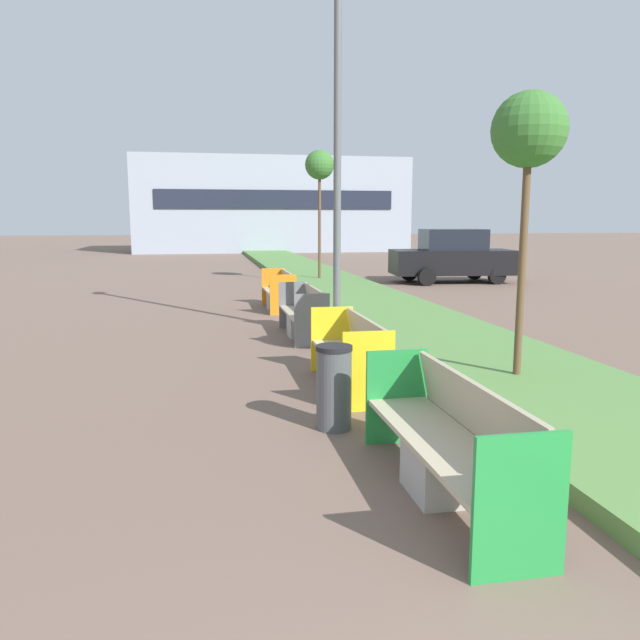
{
  "coord_description": "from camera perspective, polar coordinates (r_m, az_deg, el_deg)",
  "views": [
    {
      "loc": [
        -0.97,
        -0.48,
        2.2
      ],
      "look_at": [
        0.9,
        9.22,
        0.6
      ],
      "focal_mm": 35.0,
      "sensor_mm": 36.0,
      "label": 1
    }
  ],
  "objects": [
    {
      "name": "planter_grass_strip",
      "position": [
        13.32,
        7.48,
        0.01
      ],
      "size": [
        2.8,
        120.0,
        0.18
      ],
      "color": "#568442",
      "rests_on": "ground"
    },
    {
      "name": "building_backdrop",
      "position": [
        44.63,
        -4.57,
        10.39
      ],
      "size": [
        18.32,
        7.38,
        6.28
      ],
      "color": "#939EAD",
      "rests_on": "ground"
    },
    {
      "name": "bench_green_frame",
      "position": [
        5.2,
        11.65,
        -11.52
      ],
      "size": [
        0.65,
        2.48,
        0.94
      ],
      "color": "#ADA8A0",
      "rests_on": "ground"
    },
    {
      "name": "bench_yellow_frame",
      "position": [
        8.2,
        2.82,
        -3.73
      ],
      "size": [
        0.65,
        2.07,
        0.94
      ],
      "color": "#ADA8A0",
      "rests_on": "ground"
    },
    {
      "name": "bench_grey_frame",
      "position": [
        11.77,
        -1.45,
        0.25
      ],
      "size": [
        0.65,
        2.11,
        0.94
      ],
      "color": "#ADA8A0",
      "rests_on": "ground"
    },
    {
      "name": "bench_orange_frame",
      "position": [
        15.39,
        -3.72,
        2.33
      ],
      "size": [
        0.65,
        1.94,
        0.94
      ],
      "color": "#ADA8A0",
      "rests_on": "ground"
    },
    {
      "name": "litter_bin",
      "position": [
        6.6,
        1.29,
        -6.16
      ],
      "size": [
        0.39,
        0.39,
        0.9
      ],
      "color": "#4C4F51",
      "rests_on": "ground"
    },
    {
      "name": "street_lamp_post",
      "position": [
        11.83,
        1.62,
        18.54
      ],
      "size": [
        0.24,
        0.44,
        7.48
      ],
      "color": "#56595B",
      "rests_on": "ground"
    },
    {
      "name": "sapling_tree_near",
      "position": [
        8.49,
        18.56,
        15.77
      ],
      "size": [
        0.94,
        0.94,
        3.77
      ],
      "color": "brown",
      "rests_on": "ground"
    },
    {
      "name": "sapling_tree_far",
      "position": [
        21.68,
        -0.04,
        13.8
      ],
      "size": [
        0.99,
        0.99,
        4.51
      ],
      "color": "brown",
      "rests_on": "ground"
    },
    {
      "name": "parked_car_distant",
      "position": [
        22.35,
        12.0,
        5.71
      ],
      "size": [
        4.36,
        2.19,
        1.86
      ],
      "rotation": [
        0.0,
        0.0,
        -0.11
      ],
      "color": "black",
      "rests_on": "ground"
    }
  ]
}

